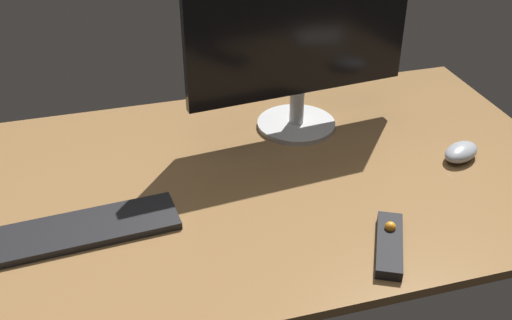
% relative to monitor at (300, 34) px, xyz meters
% --- Properties ---
extents(desk, '(1.40, 0.84, 0.02)m').
position_rel_monitor_xyz_m(desk, '(-0.15, -0.20, -0.26)').
color(desk, olive).
rests_on(desk, ground).
extents(monitor, '(0.56, 0.20, 0.45)m').
position_rel_monitor_xyz_m(monitor, '(0.00, 0.00, 0.00)').
color(monitor, '#BEBEBE').
rests_on(monitor, desk).
extents(keyboard, '(0.39, 0.14, 0.02)m').
position_rel_monitor_xyz_m(keyboard, '(-0.55, -0.29, -0.24)').
color(keyboard, black).
rests_on(keyboard, desk).
extents(computer_mouse, '(0.12, 0.10, 0.04)m').
position_rel_monitor_xyz_m(computer_mouse, '(0.32, -0.25, -0.23)').
color(computer_mouse, '#999EA5').
rests_on(computer_mouse, desk).
extents(media_remote, '(0.12, 0.18, 0.04)m').
position_rel_monitor_xyz_m(media_remote, '(0.01, -0.50, -0.24)').
color(media_remote, black).
rests_on(media_remote, desk).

